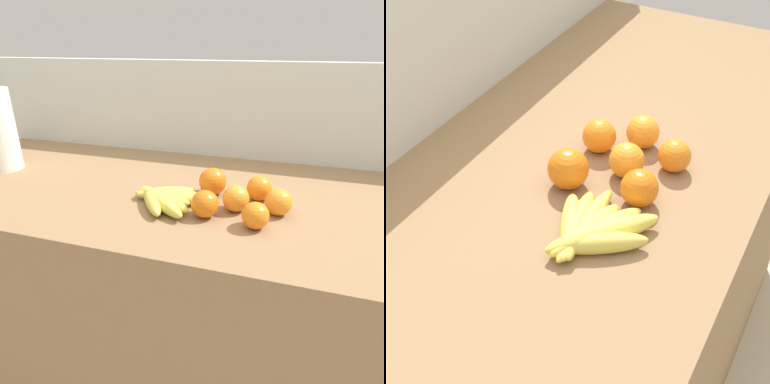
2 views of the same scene
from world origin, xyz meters
TOP-DOWN VIEW (x-y plane):
  - counter at (0.00, 0.00)m, footprint 1.97×0.72m
  - wall_back at (0.00, 0.39)m, footprint 2.37×0.06m
  - banana_bunch at (-0.07, -0.11)m, footprint 0.22×0.20m
  - orange_back_left at (0.18, -0.00)m, footprint 0.07×0.07m
  - orange_center at (0.13, -0.09)m, footprint 0.07×0.07m
  - orange_right at (0.06, -0.15)m, footprint 0.07×0.07m
  - orange_back_right at (0.05, -0.00)m, footprint 0.08×0.08m
  - orange_far_right at (0.24, -0.08)m, footprint 0.07×0.07m
  - orange_front at (0.19, -0.17)m, footprint 0.07×0.07m

SIDE VIEW (x-z plane):
  - counter at x=0.00m, z-range 0.00..0.94m
  - wall_back at x=0.00m, z-range 0.00..1.30m
  - banana_bunch at x=-0.07m, z-range 0.94..0.98m
  - orange_front at x=0.19m, z-range 0.94..1.01m
  - orange_far_right at x=0.24m, z-range 0.94..1.01m
  - orange_center at x=0.13m, z-range 0.94..1.01m
  - orange_back_left at x=0.18m, z-range 0.94..1.01m
  - orange_right at x=0.06m, z-range 0.94..1.01m
  - orange_back_right at x=0.05m, z-range 0.94..1.02m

